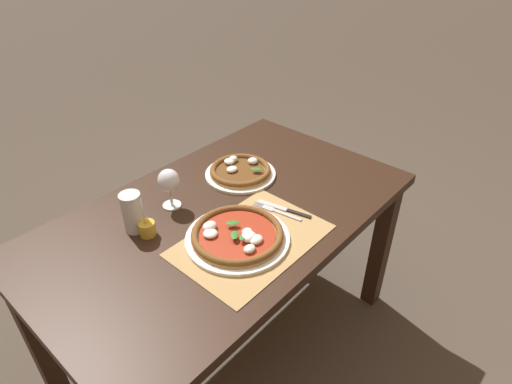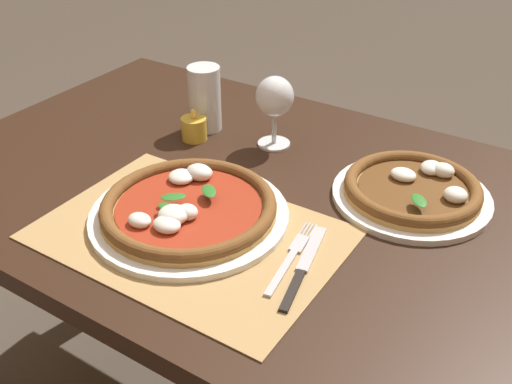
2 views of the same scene
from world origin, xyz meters
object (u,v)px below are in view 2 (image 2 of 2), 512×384
(wine_glass, at_px, (275,100))
(pizza_near, at_px, (188,208))
(pizza_far, at_px, (413,190))
(fork, at_px, (292,256))
(pint_glass, at_px, (205,100))
(knife, at_px, (304,266))
(votive_candle, at_px, (194,129))

(wine_glass, bearing_deg, pizza_near, -86.79)
(pizza_far, distance_m, fork, 0.29)
(pint_glass, bearing_deg, knife, -36.55)
(fork, bearing_deg, pizza_far, 70.07)
(pizza_near, xyz_separation_m, knife, (0.24, -0.01, -0.02))
(pint_glass, height_order, fork, pint_glass)
(pizza_far, height_order, votive_candle, votive_candle)
(pizza_near, distance_m, pizza_far, 0.41)
(pizza_far, height_order, fork, pizza_far)
(pizza_near, xyz_separation_m, pizza_far, (0.31, 0.28, -0.00))
(wine_glass, bearing_deg, pizza_far, -7.53)
(wine_glass, relative_size, pint_glass, 1.07)
(pizza_far, height_order, knife, pizza_far)
(pizza_far, xyz_separation_m, wine_glass, (-0.33, 0.04, 0.09))
(pizza_near, distance_m, wine_glass, 0.33)
(votive_candle, bearing_deg, fork, -32.69)
(fork, xyz_separation_m, knife, (0.03, -0.01, 0.00))
(pizza_near, relative_size, wine_glass, 2.26)
(pizza_near, distance_m, knife, 0.24)
(wine_glass, xyz_separation_m, votive_candle, (-0.16, -0.07, -0.08))
(knife, bearing_deg, fork, 158.86)
(pint_glass, height_order, knife, pint_glass)
(votive_candle, bearing_deg, pizza_near, -54.26)
(fork, relative_size, votive_candle, 2.78)
(pizza_near, height_order, pint_glass, pint_glass)
(fork, xyz_separation_m, votive_candle, (-0.39, 0.25, 0.02))
(pizza_far, bearing_deg, votive_candle, -176.79)
(pizza_near, xyz_separation_m, votive_candle, (-0.18, 0.25, 0.00))
(knife, xyz_separation_m, votive_candle, (-0.42, 0.26, 0.02))
(wine_glass, height_order, knife, wine_glass)
(pizza_near, bearing_deg, votive_candle, 125.74)
(knife, bearing_deg, pint_glass, 143.45)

